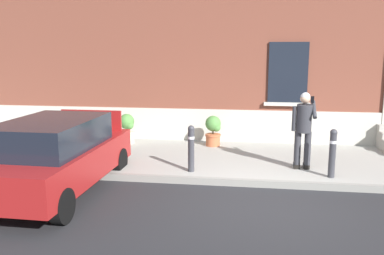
{
  "coord_description": "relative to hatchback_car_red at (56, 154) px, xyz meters",
  "views": [
    {
      "loc": [
        -0.28,
        -7.29,
        2.78
      ],
      "look_at": [
        -1.58,
        1.6,
        1.1
      ],
      "focal_mm": 38.03,
      "sensor_mm": 36.0,
      "label": 1
    }
  ],
  "objects": [
    {
      "name": "hatchback_car_red",
      "position": [
        0.0,
        0.0,
        0.0
      ],
      "size": [
        1.85,
        4.1,
        1.5
      ],
      "color": "maroon",
      "rests_on": "ground"
    },
    {
      "name": "planter_cream",
      "position": [
        0.24,
        3.9,
        -0.18
      ],
      "size": [
        0.44,
        0.44,
        0.86
      ],
      "color": "beige",
      "rests_on": "sidewalk"
    },
    {
      "name": "building_facade",
      "position": [
        4.07,
        5.28,
        2.94
      ],
      "size": [
        24.0,
        1.52,
        7.5
      ],
      "color": "brown",
      "rests_on": "ground"
    },
    {
      "name": "bollard_near_person",
      "position": [
        5.51,
        1.34,
        -0.08
      ],
      "size": [
        0.15,
        0.15,
        1.04
      ],
      "color": "#333338",
      "rests_on": "sidewalk"
    },
    {
      "name": "ground_plane",
      "position": [
        4.06,
        -0.01,
        -0.79
      ],
      "size": [
        80.0,
        80.0,
        0.0
      ],
      "primitive_type": "plane",
      "color": "#232326"
    },
    {
      "name": "person_on_phone",
      "position": [
        4.96,
        1.89,
        0.36
      ],
      "size": [
        0.51,
        0.46,
        1.75
      ],
      "rotation": [
        0.0,
        0.0,
        0.22
      ],
      "color": "#2D2D33",
      "rests_on": "sidewalk"
    },
    {
      "name": "bollard_far_left",
      "position": [
        2.5,
        1.34,
        -0.08
      ],
      "size": [
        0.15,
        0.15,
        1.04
      ],
      "color": "#333338",
      "rests_on": "sidewalk"
    },
    {
      "name": "planter_terracotta",
      "position": [
        2.75,
        3.92,
        -0.18
      ],
      "size": [
        0.44,
        0.44,
        0.86
      ],
      "color": "#B25B38",
      "rests_on": "sidewalk"
    },
    {
      "name": "sidewalk",
      "position": [
        4.06,
        2.79,
        -0.71
      ],
      "size": [
        24.0,
        3.6,
        0.15
      ],
      "primitive_type": "cube",
      "color": "#99968E",
      "rests_on": "ground"
    },
    {
      "name": "curb_edge",
      "position": [
        4.06,
        0.93,
        -0.71
      ],
      "size": [
        24.0,
        0.12,
        0.15
      ],
      "primitive_type": "cube",
      "color": "gray",
      "rests_on": "ground"
    }
  ]
}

